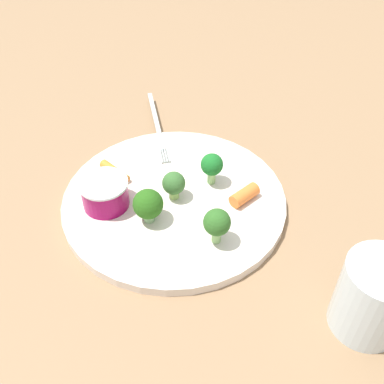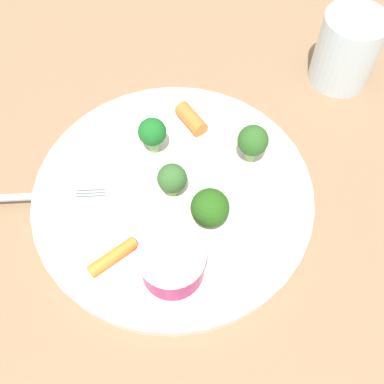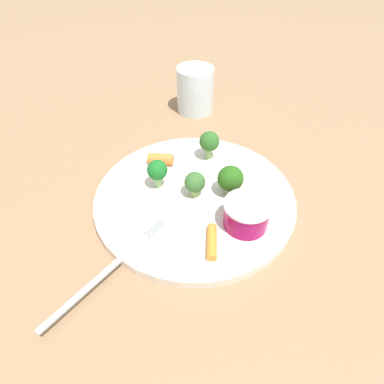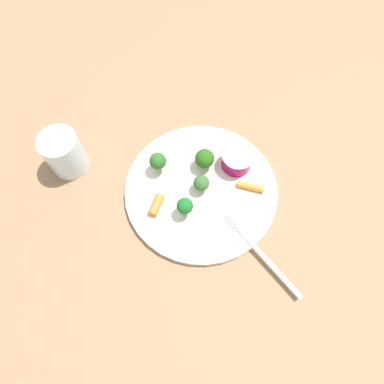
{
  "view_description": "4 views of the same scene",
  "coord_description": "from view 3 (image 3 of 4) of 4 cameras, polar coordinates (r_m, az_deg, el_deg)",
  "views": [
    {
      "loc": [
        0.32,
        0.26,
        0.4
      ],
      "look_at": [
        -0.01,
        0.02,
        0.02
      ],
      "focal_mm": 42.5,
      "sensor_mm": 36.0,
      "label": 1
    },
    {
      "loc": [
        0.18,
        -0.16,
        0.4
      ],
      "look_at": [
        0.02,
        0.01,
        0.02
      ],
      "focal_mm": 43.09,
      "sensor_mm": 36.0,
      "label": 2
    },
    {
      "loc": [
        -0.03,
        -0.33,
        0.33
      ],
      "look_at": [
        -0.0,
        -0.01,
        0.03
      ],
      "focal_mm": 30.71,
      "sensor_mm": 36.0,
      "label": 3
    },
    {
      "loc": [
        -0.26,
        -0.02,
        0.57
      ],
      "look_at": [
        -0.01,
        0.02,
        0.02
      ],
      "focal_mm": 31.65,
      "sensor_mm": 36.0,
      "label": 4
    }
  ],
  "objects": [
    {
      "name": "broccoli_floret_2",
      "position": [
        0.5,
        3.03,
        8.64
      ],
      "size": [
        0.03,
        0.03,
        0.05
      ],
      "color": "#89B86B",
      "rests_on": "plate"
    },
    {
      "name": "broccoli_floret_1",
      "position": [
        0.45,
        -6.03,
        3.67
      ],
      "size": [
        0.03,
        0.03,
        0.04
      ],
      "color": "#8DBF72",
      "rests_on": "plate"
    },
    {
      "name": "ground_plane",
      "position": [
        0.46,
        0.46,
        -1.51
      ],
      "size": [
        2.4,
        2.4,
        0.0
      ],
      "primitive_type": "plane",
      "color": "#8C6C4B"
    },
    {
      "name": "carrot_stick_0",
      "position": [
        0.39,
        3.46,
        -8.62
      ],
      "size": [
        0.02,
        0.05,
        0.01
      ],
      "primitive_type": "cylinder",
      "rotation": [
        1.57,
        0.0,
        6.14
      ],
      "color": "orange",
      "rests_on": "plate"
    },
    {
      "name": "broccoli_floret_3",
      "position": [
        0.45,
        6.64,
        2.44
      ],
      "size": [
        0.04,
        0.04,
        0.04
      ],
      "color": "#80AB71",
      "rests_on": "plate"
    },
    {
      "name": "plate",
      "position": [
        0.46,
        0.47,
        -0.98
      ],
      "size": [
        0.28,
        0.28,
        0.01
      ],
      "primitive_type": "cylinder",
      "color": "silver",
      "rests_on": "ground_plane"
    },
    {
      "name": "broccoli_floret_0",
      "position": [
        0.44,
        0.6,
        1.81
      ],
      "size": [
        0.03,
        0.03,
        0.04
      ],
      "color": "#93BB5E",
      "rests_on": "plate"
    },
    {
      "name": "fork",
      "position": [
        0.39,
        -13.91,
        -12.65
      ],
      "size": [
        0.13,
        0.14,
        0.0
      ],
      "color": "#AEB9B5",
      "rests_on": "plate"
    },
    {
      "name": "drinking_glass",
      "position": [
        0.65,
        0.55,
        17.3
      ],
      "size": [
        0.07,
        0.07,
        0.08
      ],
      "primitive_type": "cylinder",
      "color": "silver",
      "rests_on": "ground_plane"
    },
    {
      "name": "sauce_cup",
      "position": [
        0.41,
        9.43,
        -3.84
      ],
      "size": [
        0.06,
        0.06,
        0.04
      ],
      "color": "#8C0847",
      "rests_on": "plate"
    },
    {
      "name": "carrot_stick_1",
      "position": [
        0.5,
        -5.46,
        5.73
      ],
      "size": [
        0.04,
        0.02,
        0.02
      ],
      "primitive_type": "cylinder",
      "rotation": [
        1.57,
        0.0,
        4.5
      ],
      "color": "orange",
      "rests_on": "plate"
    }
  ]
}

